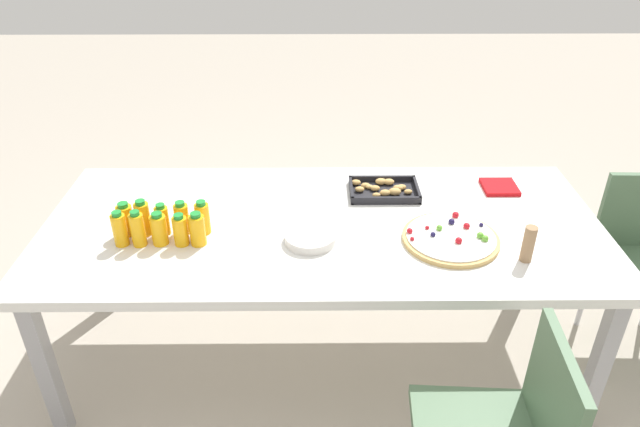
{
  "coord_description": "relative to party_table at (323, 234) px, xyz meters",
  "views": [
    {
      "loc": [
        -0.03,
        -2.0,
        1.97
      ],
      "look_at": [
        -0.01,
        0.04,
        0.75
      ],
      "focal_mm": 32.66,
      "sensor_mm": 36.0,
      "label": 1
    }
  ],
  "objects": [
    {
      "name": "ground_plane",
      "position": [
        0.0,
        0.0,
        -0.67
      ],
      "size": [
        12.0,
        12.0,
        0.0
      ],
      "primitive_type": "plane",
      "color": "#B2A899"
    },
    {
      "name": "party_table",
      "position": [
        0.0,
        0.0,
        0.0
      ],
      "size": [
        2.25,
        0.99,
        0.73
      ],
      "color": "silver",
      "rests_on": "ground_plane"
    },
    {
      "name": "juice_bottle_0",
      "position": [
        -0.77,
        -0.15,
        0.12
      ],
      "size": [
        0.05,
        0.05,
        0.14
      ],
      "color": "#F9AC14",
      "rests_on": "party_table"
    },
    {
      "name": "juice_bottle_1",
      "position": [
        -0.7,
        -0.15,
        0.13
      ],
      "size": [
        0.05,
        0.05,
        0.15
      ],
      "color": "#FAAD14",
      "rests_on": "party_table"
    },
    {
      "name": "juice_bottle_2",
      "position": [
        -0.62,
        -0.14,
        0.12
      ],
      "size": [
        0.06,
        0.06,
        0.13
      ],
      "color": "#F9AD14",
      "rests_on": "party_table"
    },
    {
      "name": "juice_bottle_3",
      "position": [
        -0.54,
        -0.15,
        0.12
      ],
      "size": [
        0.06,
        0.06,
        0.13
      ],
      "color": "#FAAD14",
      "rests_on": "party_table"
    },
    {
      "name": "juice_bottle_4",
      "position": [
        -0.48,
        -0.15,
        0.12
      ],
      "size": [
        0.06,
        0.06,
        0.14
      ],
      "color": "#F9AB14",
      "rests_on": "party_table"
    },
    {
      "name": "juice_bottle_5",
      "position": [
        -0.77,
        -0.08,
        0.12
      ],
      "size": [
        0.06,
        0.06,
        0.14
      ],
      "color": "#F9AC14",
      "rests_on": "party_table"
    },
    {
      "name": "juice_bottle_6",
      "position": [
        -0.7,
        -0.08,
        0.13
      ],
      "size": [
        0.06,
        0.06,
        0.15
      ],
      "color": "#F8AC14",
      "rests_on": "party_table"
    },
    {
      "name": "juice_bottle_7",
      "position": [
        -0.62,
        -0.07,
        0.12
      ],
      "size": [
        0.05,
        0.05,
        0.13
      ],
      "color": "#F9AF14",
      "rests_on": "party_table"
    },
    {
      "name": "juice_bottle_8",
      "position": [
        -0.55,
        -0.07,
        0.12
      ],
      "size": [
        0.06,
        0.06,
        0.14
      ],
      "color": "#FBAF14",
      "rests_on": "party_table"
    },
    {
      "name": "juice_bottle_9",
      "position": [
        -0.47,
        -0.07,
        0.12
      ],
      "size": [
        0.06,
        0.06,
        0.14
      ],
      "color": "#FAAD14",
      "rests_on": "party_table"
    },
    {
      "name": "fruit_pizza",
      "position": [
        0.49,
        -0.14,
        0.07
      ],
      "size": [
        0.37,
        0.37,
        0.05
      ],
      "color": "tan",
      "rests_on": "party_table"
    },
    {
      "name": "snack_tray",
      "position": [
        0.27,
        0.25,
        0.07
      ],
      "size": [
        0.3,
        0.21,
        0.04
      ],
      "color": "black",
      "rests_on": "party_table"
    },
    {
      "name": "plate_stack",
      "position": [
        -0.05,
        -0.14,
        0.07
      ],
      "size": [
        0.2,
        0.2,
        0.03
      ],
      "color": "silver",
      "rests_on": "party_table"
    },
    {
      "name": "napkin_stack",
      "position": [
        0.79,
        0.28,
        0.07
      ],
      "size": [
        0.15,
        0.15,
        0.02
      ],
      "primitive_type": "cube",
      "color": "red",
      "rests_on": "party_table"
    },
    {
      "name": "cardboard_tube",
      "position": [
        0.74,
        -0.27,
        0.13
      ],
      "size": [
        0.04,
        0.04,
        0.14
      ],
      "primitive_type": "cylinder",
      "color": "#9E7A56",
      "rests_on": "party_table"
    }
  ]
}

